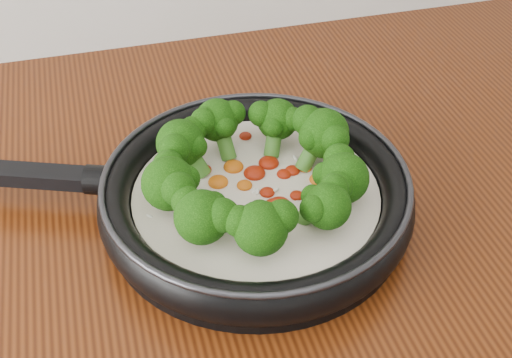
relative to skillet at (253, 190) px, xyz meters
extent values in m
cylinder|color=black|center=(0.00, 0.00, -0.03)|extent=(0.40, 0.40, 0.01)
torus|color=black|center=(0.00, 0.00, -0.01)|extent=(0.42, 0.42, 0.03)
torus|color=#2D2D33|center=(0.00, 0.00, 0.02)|extent=(0.40, 0.40, 0.01)
cube|color=black|center=(-0.23, 0.09, 0.00)|extent=(0.18, 0.09, 0.02)
cylinder|color=black|center=(-0.15, 0.06, 0.00)|extent=(0.04, 0.04, 0.03)
cylinder|color=white|center=(0.00, 0.00, -0.01)|extent=(0.33, 0.33, 0.02)
ellipsoid|color=#9A1B07|center=(0.04, 0.02, 0.00)|extent=(0.02, 0.02, 0.01)
ellipsoid|color=#9A1B07|center=(-0.07, -0.03, 0.00)|extent=(0.03, 0.03, 0.01)
ellipsoid|color=#D55C0D|center=(-0.03, -0.04, 0.00)|extent=(0.02, 0.02, 0.01)
ellipsoid|color=#9A1B07|center=(0.08, 0.00, 0.00)|extent=(0.03, 0.03, 0.01)
ellipsoid|color=#9A1B07|center=(0.02, -0.03, 0.00)|extent=(0.03, 0.03, 0.01)
ellipsoid|color=#D55C0D|center=(-0.09, 0.04, 0.00)|extent=(0.02, 0.02, 0.01)
ellipsoid|color=#9A1B07|center=(0.01, -0.03, 0.00)|extent=(0.03, 0.03, 0.01)
ellipsoid|color=#9A1B07|center=(0.03, 0.04, 0.00)|extent=(0.03, 0.03, 0.01)
ellipsoid|color=#D55C0D|center=(0.06, 0.02, 0.00)|extent=(0.02, 0.02, 0.01)
ellipsoid|color=#9A1B07|center=(0.05, 0.02, 0.00)|extent=(0.02, 0.02, 0.01)
ellipsoid|color=#9A1B07|center=(0.01, -0.01, 0.00)|extent=(0.02, 0.02, 0.01)
ellipsoid|color=#D55C0D|center=(-0.01, 0.04, 0.00)|extent=(0.03, 0.03, 0.01)
ellipsoid|color=#9A1B07|center=(-0.07, 0.00, 0.00)|extent=(0.02, 0.02, 0.01)
ellipsoid|color=#9A1B07|center=(0.01, 0.03, 0.00)|extent=(0.03, 0.03, 0.01)
ellipsoid|color=#D55C0D|center=(0.05, 0.09, 0.00)|extent=(0.02, 0.02, 0.01)
ellipsoid|color=#9A1B07|center=(-0.04, 0.05, 0.00)|extent=(0.02, 0.02, 0.01)
ellipsoid|color=#9A1B07|center=(0.02, 0.09, 0.00)|extent=(0.02, 0.02, 0.01)
ellipsoid|color=#D55C0D|center=(-0.03, 0.02, 0.00)|extent=(0.03, 0.03, 0.01)
ellipsoid|color=#9A1B07|center=(-0.06, -0.04, 0.00)|extent=(0.02, 0.02, 0.01)
ellipsoid|color=#9A1B07|center=(0.04, -0.02, 0.00)|extent=(0.02, 0.02, 0.01)
ellipsoid|color=#D55C0D|center=(0.07, 0.00, 0.00)|extent=(0.02, 0.02, 0.01)
ellipsoid|color=#9A1B07|center=(0.08, -0.03, 0.00)|extent=(0.03, 0.03, 0.01)
ellipsoid|color=#9A1B07|center=(0.10, 0.00, 0.00)|extent=(0.03, 0.03, 0.01)
ellipsoid|color=#D55C0D|center=(-0.01, 0.01, 0.00)|extent=(0.02, 0.02, 0.01)
ellipsoid|color=white|center=(-0.06, 0.09, 0.00)|extent=(0.01, 0.01, 0.00)
ellipsoid|color=white|center=(0.00, 0.00, 0.00)|extent=(0.01, 0.01, 0.00)
ellipsoid|color=white|center=(0.07, -0.01, 0.00)|extent=(0.01, 0.01, 0.00)
ellipsoid|color=white|center=(-0.08, -0.03, 0.00)|extent=(0.01, 0.01, 0.00)
ellipsoid|color=white|center=(0.08, -0.02, 0.00)|extent=(0.01, 0.00, 0.00)
ellipsoid|color=white|center=(-0.01, 0.01, 0.00)|extent=(0.01, 0.01, 0.00)
ellipsoid|color=white|center=(0.04, -0.02, 0.00)|extent=(0.01, 0.01, 0.00)
ellipsoid|color=white|center=(0.02, -0.01, 0.00)|extent=(0.01, 0.01, 0.00)
ellipsoid|color=white|center=(-0.02, 0.11, 0.00)|extent=(0.01, 0.01, 0.00)
ellipsoid|color=white|center=(-0.04, -0.04, 0.00)|extent=(0.01, 0.00, 0.00)
ellipsoid|color=white|center=(0.01, 0.02, 0.00)|extent=(0.01, 0.01, 0.00)
ellipsoid|color=white|center=(-0.03, -0.07, 0.00)|extent=(0.01, 0.00, 0.00)
ellipsoid|color=white|center=(0.01, 0.02, 0.00)|extent=(0.01, 0.01, 0.00)
ellipsoid|color=white|center=(-0.11, -0.01, 0.00)|extent=(0.01, 0.01, 0.00)
ellipsoid|color=white|center=(-0.04, -0.02, 0.00)|extent=(0.01, 0.01, 0.00)
ellipsoid|color=white|center=(-0.11, 0.03, 0.00)|extent=(0.01, 0.01, 0.00)
ellipsoid|color=white|center=(0.00, 0.00, 0.00)|extent=(0.01, 0.01, 0.00)
ellipsoid|color=white|center=(0.00, 0.00, 0.00)|extent=(0.01, 0.01, 0.00)
ellipsoid|color=white|center=(0.01, -0.01, 0.00)|extent=(0.01, 0.01, 0.00)
ellipsoid|color=white|center=(0.06, 0.04, 0.00)|extent=(0.00, 0.01, 0.00)
ellipsoid|color=white|center=(0.01, -0.01, 0.00)|extent=(0.01, 0.01, 0.00)
ellipsoid|color=white|center=(-0.02, -0.07, 0.00)|extent=(0.01, 0.01, 0.00)
cylinder|color=#4C8B2D|center=(0.07, -0.03, 0.01)|extent=(0.04, 0.03, 0.04)
sphere|color=black|center=(0.08, -0.04, 0.03)|extent=(0.07, 0.07, 0.05)
sphere|color=black|center=(0.08, -0.02, 0.04)|extent=(0.04, 0.04, 0.03)
sphere|color=black|center=(0.07, -0.05, 0.03)|extent=(0.04, 0.04, 0.03)
sphere|color=black|center=(0.07, -0.03, 0.03)|extent=(0.03, 0.03, 0.03)
cylinder|color=#4C8B2D|center=(0.07, 0.03, 0.01)|extent=(0.04, 0.03, 0.04)
sphere|color=black|center=(0.09, 0.03, 0.03)|extent=(0.07, 0.07, 0.05)
sphere|color=black|center=(0.07, 0.05, 0.04)|extent=(0.04, 0.04, 0.03)
sphere|color=black|center=(0.09, 0.01, 0.04)|extent=(0.04, 0.04, 0.03)
sphere|color=black|center=(0.07, 0.03, 0.03)|extent=(0.03, 0.03, 0.03)
cylinder|color=#4C8B2D|center=(0.04, 0.06, 0.01)|extent=(0.03, 0.04, 0.04)
sphere|color=black|center=(0.05, 0.07, 0.03)|extent=(0.06, 0.06, 0.05)
sphere|color=black|center=(0.03, 0.08, 0.04)|extent=(0.04, 0.04, 0.03)
sphere|color=black|center=(0.06, 0.06, 0.04)|extent=(0.03, 0.03, 0.03)
sphere|color=black|center=(0.04, 0.06, 0.03)|extent=(0.03, 0.03, 0.02)
cylinder|color=#4C8B2D|center=(-0.01, 0.07, 0.01)|extent=(0.02, 0.04, 0.04)
sphere|color=black|center=(-0.02, 0.09, 0.03)|extent=(0.06, 0.06, 0.05)
sphere|color=black|center=(-0.03, 0.08, 0.04)|extent=(0.04, 0.04, 0.03)
sphere|color=black|center=(0.00, 0.09, 0.04)|extent=(0.04, 0.04, 0.03)
sphere|color=black|center=(-0.01, 0.07, 0.03)|extent=(0.03, 0.03, 0.02)
cylinder|color=#4C8B2D|center=(-0.05, 0.05, 0.01)|extent=(0.04, 0.03, 0.04)
sphere|color=black|center=(-0.06, 0.06, 0.03)|extent=(0.07, 0.07, 0.05)
sphere|color=black|center=(-0.07, 0.04, 0.04)|extent=(0.04, 0.04, 0.03)
sphere|color=black|center=(-0.05, 0.07, 0.04)|extent=(0.04, 0.04, 0.03)
sphere|color=black|center=(-0.05, 0.05, 0.03)|extent=(0.03, 0.03, 0.03)
cylinder|color=#4C8B2D|center=(-0.07, 0.00, 0.01)|extent=(0.03, 0.02, 0.04)
sphere|color=black|center=(-0.08, 0.00, 0.03)|extent=(0.07, 0.07, 0.05)
sphere|color=black|center=(-0.08, -0.02, 0.04)|extent=(0.04, 0.04, 0.03)
sphere|color=black|center=(-0.08, 0.02, 0.04)|extent=(0.04, 0.04, 0.03)
sphere|color=black|center=(-0.07, 0.00, 0.03)|extent=(0.03, 0.03, 0.03)
cylinder|color=#4C8B2D|center=(-0.05, -0.05, 0.01)|extent=(0.04, 0.03, 0.04)
sphere|color=black|center=(-0.06, -0.06, 0.03)|extent=(0.07, 0.07, 0.05)
sphere|color=black|center=(-0.05, -0.07, 0.04)|extent=(0.04, 0.04, 0.03)
sphere|color=black|center=(-0.07, -0.04, 0.04)|extent=(0.04, 0.04, 0.03)
sphere|color=black|center=(-0.05, -0.05, 0.03)|extent=(0.03, 0.03, 0.03)
cylinder|color=#4C8B2D|center=(-0.01, -0.07, 0.01)|extent=(0.02, 0.04, 0.04)
sphere|color=black|center=(-0.02, -0.09, 0.03)|extent=(0.06, 0.06, 0.05)
sphere|color=black|center=(0.00, -0.09, 0.04)|extent=(0.04, 0.04, 0.03)
sphere|color=black|center=(-0.03, -0.08, 0.04)|extent=(0.04, 0.04, 0.03)
sphere|color=black|center=(-0.01, -0.07, 0.03)|extent=(0.03, 0.03, 0.03)
cylinder|color=#4C8B2D|center=(0.04, -0.06, 0.01)|extent=(0.03, 0.04, 0.04)
sphere|color=black|center=(0.05, -0.07, 0.03)|extent=(0.06, 0.06, 0.04)
sphere|color=black|center=(0.06, -0.06, 0.04)|extent=(0.04, 0.04, 0.03)
sphere|color=black|center=(0.03, -0.08, 0.04)|extent=(0.03, 0.03, 0.03)
sphere|color=black|center=(0.04, -0.06, 0.03)|extent=(0.03, 0.03, 0.02)
camera|label=1|loc=(-0.13, -0.49, 0.44)|focal=46.26mm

